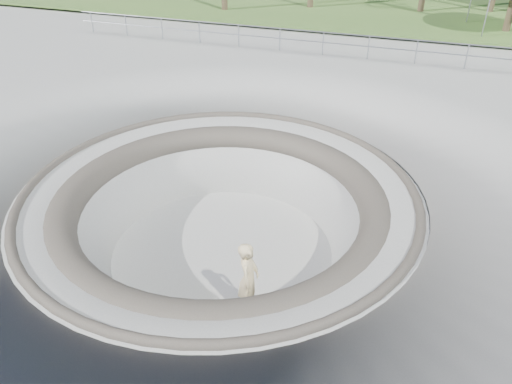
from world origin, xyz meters
TOP-DOWN VIEW (x-y plane):
  - ground at (0.00, 0.00)m, footprint 180.00×180.00m
  - skate_bowl at (0.00, 0.00)m, footprint 14.00×14.00m
  - distant_hills at (3.78, 57.17)m, footprint 103.20×45.00m
  - safety_railing at (0.00, 12.00)m, footprint 25.00×0.06m
  - skateboard at (1.49, -1.99)m, footprint 0.85×0.50m
  - skater at (1.49, -1.99)m, footprint 0.56×0.76m

SIDE VIEW (x-z plane):
  - distant_hills at x=3.78m, z-range -21.32..7.28m
  - skateboard at x=1.49m, z-range -1.88..-1.79m
  - skate_bowl at x=0.00m, z-range -3.88..0.22m
  - skater at x=1.49m, z-range -1.82..0.11m
  - ground at x=0.00m, z-range 0.00..0.00m
  - safety_railing at x=0.00m, z-range 0.18..1.20m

